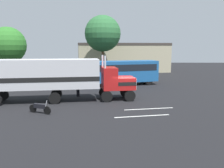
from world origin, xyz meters
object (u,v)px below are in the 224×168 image
(semi_truck, at_px, (56,76))
(person_bystander, at_px, (78,88))
(parked_bus, at_px, (119,71))
(tree_left, at_px, (8,45))
(parked_car, at_px, (14,81))
(motorcycle, at_px, (40,108))
(tree_center, at_px, (103,34))

(semi_truck, bearing_deg, person_bystander, 53.74)
(parked_bus, xyz_separation_m, tree_left, (-17.15, 3.75, 3.54))
(parked_bus, distance_m, tree_left, 17.91)
(parked_bus, bearing_deg, semi_truck, -121.79)
(semi_truck, height_order, person_bystander, semi_truck)
(parked_bus, relative_size, tree_left, 1.33)
(tree_left, bearing_deg, parked_car, -61.92)
(semi_truck, xyz_separation_m, parked_bus, (6.31, 10.19, -0.46))
(person_bystander, relative_size, tree_left, 0.19)
(motorcycle, distance_m, tree_center, 25.93)
(parked_car, height_order, tree_left, tree_left)
(tree_center, bearing_deg, parked_bus, -74.44)
(parked_car, xyz_separation_m, tree_center, (11.29, 12.03, 6.91))
(person_bystander, bearing_deg, parked_bus, 59.66)
(parked_car, bearing_deg, parked_bus, 8.11)
(semi_truck, xyz_separation_m, motorcycle, (-0.30, -4.39, -2.04))
(tree_center, bearing_deg, tree_left, -156.38)
(semi_truck, relative_size, parked_car, 3.04)
(motorcycle, xyz_separation_m, tree_left, (-10.54, 18.32, 5.13))
(parked_bus, bearing_deg, parked_car, -171.89)
(motorcycle, bearing_deg, tree_left, 119.91)
(parked_bus, height_order, parked_car, parked_bus)
(person_bystander, xyz_separation_m, tree_left, (-12.57, 11.57, 4.72))
(motorcycle, distance_m, tree_left, 21.75)
(parked_bus, distance_m, tree_center, 11.84)
(tree_left, bearing_deg, parked_bus, -12.33)
(parked_bus, relative_size, motorcycle, 5.68)
(motorcycle, xyz_separation_m, tree_center, (3.82, 24.60, 7.23))
(semi_truck, relative_size, parked_bus, 1.28)
(parked_bus, xyz_separation_m, motorcycle, (-6.61, -14.57, -1.58))
(semi_truck, xyz_separation_m, parked_car, (-7.77, 8.18, -1.72))
(semi_truck, relative_size, tree_left, 1.71)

